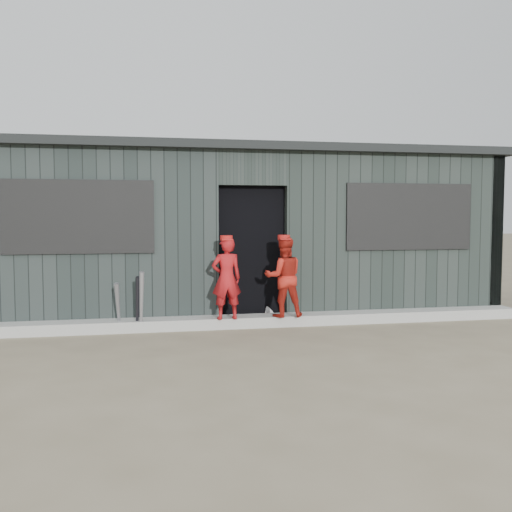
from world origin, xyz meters
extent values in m
plane|color=#6C604A|center=(0.00, 0.00, 0.00)|extent=(80.00, 80.00, 0.00)
cube|color=gray|center=(0.00, 1.82, 0.07)|extent=(8.00, 0.36, 0.15)
cone|color=gray|center=(-1.59, 1.61, 0.42)|extent=(0.10, 0.25, 0.84)
cone|color=gray|center=(-1.89, 1.69, 0.35)|extent=(0.10, 0.29, 0.69)
cone|color=black|center=(-1.64, 1.67, 0.38)|extent=(0.10, 0.24, 0.77)
imported|color=maroon|center=(-0.44, 1.64, 0.71)|extent=(0.43, 0.30, 1.12)
imported|color=#A81E14|center=(0.37, 1.68, 0.71)|extent=(0.56, 0.45, 1.12)
imported|color=silver|center=(0.33, 2.32, 0.58)|extent=(0.68, 0.59, 1.16)
cube|color=black|center=(0.00, 3.50, 1.20)|extent=(7.60, 2.70, 2.20)
cube|color=#272E2D|center=(-2.25, 2.10, 1.25)|extent=(3.50, 0.20, 2.50)
cube|color=#282F2C|center=(2.25, 2.10, 1.25)|extent=(3.50, 0.20, 2.50)
cube|color=#282F2C|center=(0.00, 2.10, 2.25)|extent=(1.00, 0.20, 0.50)
cube|color=#262D2B|center=(3.90, 3.50, 1.25)|extent=(0.20, 3.00, 2.50)
cube|color=#272E2C|center=(0.00, 4.90, 1.25)|extent=(8.00, 0.20, 2.50)
cube|color=black|center=(0.00, 3.50, 2.56)|extent=(8.30, 3.30, 0.12)
cube|color=black|center=(-2.40, 1.98, 1.55)|extent=(2.00, 0.04, 1.00)
cube|color=black|center=(2.40, 1.98, 1.55)|extent=(2.00, 0.04, 1.00)
cube|color=black|center=(-0.23, 2.48, 1.35)|extent=(0.24, 0.24, 0.96)
cube|color=black|center=(0.18, 2.46, 1.30)|extent=(0.24, 0.20, 0.91)
camera|label=1|loc=(-1.55, -6.02, 1.56)|focal=40.00mm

